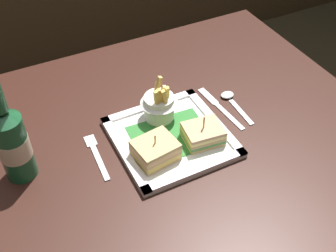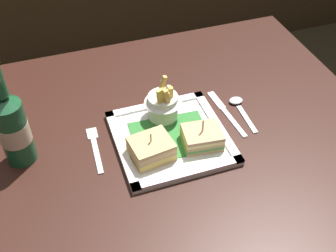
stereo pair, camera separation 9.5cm
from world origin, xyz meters
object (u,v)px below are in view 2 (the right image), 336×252
Objects in this scene: dining_table at (166,170)px; knife at (225,111)px; sandwich_half_left at (151,149)px; fries_cup at (163,102)px; sandwich_half_right at (202,137)px; fork at (95,147)px; spoon at (239,105)px; beer_bottle at (12,126)px; square_plate at (171,138)px.

dining_table is 5.73× the size of knife.
sandwich_half_left is 0.13m from fries_cup.
fries_cup is at bearing 171.77° from knife.
sandwich_half_right reaches higher than fork.
knife is at bearing -171.98° from spoon.
fork is at bearing 161.68° from sandwich_half_right.
sandwich_half_left is at bearing -157.31° from knife.
sandwich_half_right is 0.51× the size of knife.
knife is (0.33, 0.02, 0.00)m from fork.
beer_bottle reaches higher than spoon.
sandwich_half_left is at bearing -132.90° from dining_table.
fork is 0.37m from spoon.
dining_table is at bearing -168.34° from spoon.
fork is (-0.11, 0.08, -0.03)m from sandwich_half_left.
dining_table is 4.11× the size of square_plate.
knife is (0.16, 0.05, -0.01)m from square_plate.
knife is at bearing -8.23° from fries_cup.
beer_bottle is (-0.33, 0.05, 0.09)m from square_plate.
sandwich_half_left is 0.37× the size of beer_bottle.
square_plate is 0.34m from beer_bottle.
sandwich_half_right is at bearing -38.48° from dining_table.
fork is at bearing -176.71° from spoon.
knife is at bearing -0.54° from beer_bottle.
fries_cup is at bearing 85.53° from square_plate.
fork is 0.81× the size of knife.
beer_bottle is 1.78× the size of fork.
beer_bottle is 0.50m from knife.
dining_table is 11.24× the size of sandwich_half_right.
fork is (-0.23, 0.08, -0.03)m from sandwich_half_right.
dining_table is 0.20m from fork.
spoon is (0.21, 0.04, 0.12)m from dining_table.
spoon is (0.20, 0.05, -0.00)m from square_plate.
spoon is at bearing 20.57° from sandwich_half_left.
square_plate is 2.29× the size of fries_cup.
square_plate is at bearing -164.69° from spoon.
sandwich_half_left is 1.05× the size of sandwich_half_right.
knife is 1.37× the size of spoon.
fork is (-0.16, 0.02, 0.12)m from dining_table.
spoon is (0.04, 0.01, 0.00)m from knife.
sandwich_half_right is 0.84× the size of fries_cup.
fries_cup is (0.01, 0.06, 0.17)m from dining_table.
fries_cup is (0.06, 0.11, 0.02)m from sandwich_half_left.
dining_table is 0.17m from sandwich_half_right.
sandwich_half_right reaches higher than knife.
square_plate reaches higher than knife.
dining_table is at bearing 127.45° from square_plate.
dining_table is at bearing -167.49° from knife.
square_plate is at bearing -94.47° from fries_cup.
beer_bottle is 1.96× the size of spoon.
sandwich_half_left reaches higher than dining_table.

